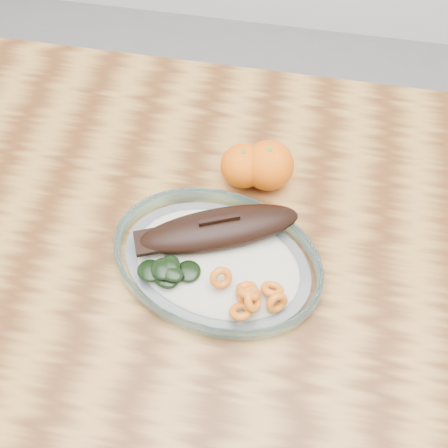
% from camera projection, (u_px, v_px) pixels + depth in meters
% --- Properties ---
extents(ground, '(3.00, 3.00, 0.00)m').
position_uv_depth(ground, '(234.00, 394.00, 1.47)').
color(ground, slate).
rests_on(ground, ground).
extents(dining_table, '(1.20, 0.80, 0.75)m').
position_uv_depth(dining_table, '(240.00, 283.00, 0.93)').
color(dining_table, '#583014').
rests_on(dining_table, ground).
extents(plated_meal, '(0.66, 0.66, 0.08)m').
position_uv_depth(plated_meal, '(217.00, 258.00, 0.82)').
color(plated_meal, white).
rests_on(plated_meal, dining_table).
extents(orange_left, '(0.08, 0.08, 0.08)m').
position_uv_depth(orange_left, '(268.00, 165.00, 0.88)').
color(orange_left, '#FF5505').
rests_on(orange_left, dining_table).
extents(orange_right, '(0.07, 0.07, 0.07)m').
position_uv_depth(orange_right, '(243.00, 166.00, 0.89)').
color(orange_right, '#FF5505').
rests_on(orange_right, dining_table).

